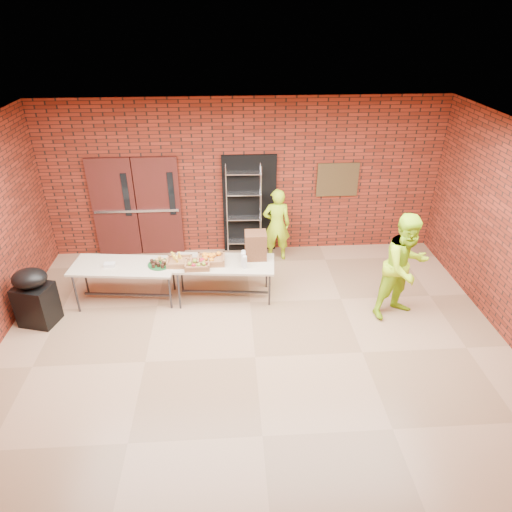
{
  "coord_description": "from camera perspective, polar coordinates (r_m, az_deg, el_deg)",
  "views": [
    {
      "loc": [
        -0.33,
        -5.28,
        4.72
      ],
      "look_at": [
        0.1,
        1.4,
        0.98
      ],
      "focal_mm": 32.0,
      "sensor_mm": 36.0,
      "label": 1
    }
  ],
  "objects": [
    {
      "name": "basket_apples",
      "position": [
        7.87,
        -7.34,
        -1.08
      ],
      "size": [
        0.42,
        0.33,
        0.13
      ],
      "color": "#90613A",
      "rests_on": "table_right"
    },
    {
      "name": "dark_doorway",
      "position": [
        9.49,
        -0.82,
        6.46
      ],
      "size": [
        1.1,
        0.06,
        2.1
      ],
      "primitive_type": "cube",
      "color": "black",
      "rests_on": "room"
    },
    {
      "name": "bronze_plaque",
      "position": [
        9.55,
        10.16,
        9.37
      ],
      "size": [
        0.85,
        0.04,
        0.7
      ],
      "primitive_type": "cube",
      "color": "#402F19",
      "rests_on": "room"
    },
    {
      "name": "room",
      "position": [
        6.14,
        -0.12,
        -1.32
      ],
      "size": [
        8.08,
        7.08,
        3.28
      ],
      "color": "#8A684A",
      "rests_on": "ground"
    },
    {
      "name": "basket_oranges",
      "position": [
        7.99,
        -5.63,
        -0.43
      ],
      "size": [
        0.47,
        0.37,
        0.15
      ],
      "color": "#90613A",
      "rests_on": "table_right"
    },
    {
      "name": "muffin_tray",
      "position": [
        8.05,
        -11.94,
        -0.8
      ],
      "size": [
        0.42,
        0.42,
        0.1
      ],
      "color": "#134A20",
      "rests_on": "table_left"
    },
    {
      "name": "volunteer_woman",
      "position": [
        9.26,
        2.59,
        3.91
      ],
      "size": [
        0.57,
        0.38,
        1.54
      ],
      "primitive_type": "imported",
      "rotation": [
        0.0,
        0.0,
        3.17
      ],
      "color": "#AFEA1A",
      "rests_on": "room"
    },
    {
      "name": "cup_stack_front",
      "position": [
        7.83,
        -1.59,
        -0.42
      ],
      "size": [
        0.08,
        0.08,
        0.24
      ],
      "primitive_type": "cylinder",
      "color": "silver",
      "rests_on": "table_right"
    },
    {
      "name": "basket_bananas",
      "position": [
        8.0,
        -9.54,
        -0.69
      ],
      "size": [
        0.43,
        0.33,
        0.13
      ],
      "color": "#90613A",
      "rests_on": "table_right"
    },
    {
      "name": "table_right",
      "position": [
        8.03,
        -4.05,
        -1.22
      ],
      "size": [
        1.83,
        0.9,
        0.73
      ],
      "rotation": [
        0.0,
        0.0,
        -0.1
      ],
      "color": "tan",
      "rests_on": "room"
    },
    {
      "name": "cup_stack_mid",
      "position": [
        7.77,
        -1.41,
        -0.78
      ],
      "size": [
        0.08,
        0.08,
        0.23
      ],
      "primitive_type": "cylinder",
      "color": "silver",
      "rests_on": "table_right"
    },
    {
      "name": "double_doors",
      "position": [
        9.64,
        -14.64,
        5.88
      ],
      "size": [
        1.78,
        0.12,
        2.1
      ],
      "color": "#421412",
      "rests_on": "room"
    },
    {
      "name": "volunteer_man",
      "position": [
        7.85,
        18.13,
        -1.29
      ],
      "size": [
        1.1,
        0.99,
        1.85
      ],
      "primitive_type": "imported",
      "rotation": [
        0.0,
        0.0,
        0.39
      ],
      "color": "#AFEA1A",
      "rests_on": "room"
    },
    {
      "name": "covered_grill",
      "position": [
        8.3,
        -25.94,
        -4.6
      ],
      "size": [
        0.66,
        0.6,
        1.02
      ],
      "rotation": [
        0.0,
        0.0,
        -0.27
      ],
      "color": "black",
      "rests_on": "room"
    },
    {
      "name": "napkin_box",
      "position": [
        8.23,
        -17.84,
        -1.05
      ],
      "size": [
        0.18,
        0.12,
        0.06
      ],
      "primitive_type": "cube",
      "color": "silver",
      "rests_on": "table_left"
    },
    {
      "name": "wire_rack",
      "position": [
        9.39,
        -1.53,
        5.67
      ],
      "size": [
        0.72,
        0.26,
        1.94
      ],
      "primitive_type": null,
      "rotation": [
        0.0,
        0.0,
        -0.04
      ],
      "color": "silver",
      "rests_on": "room"
    },
    {
      "name": "table_left",
      "position": [
        8.25,
        -16.19,
        -1.45
      ],
      "size": [
        1.85,
        0.93,
        0.73
      ],
      "rotation": [
        0.0,
        0.0,
        -0.11
      ],
      "color": "tan",
      "rests_on": "room"
    },
    {
      "name": "coffee_dispenser",
      "position": [
        8.02,
        -0.04,
        1.33
      ],
      "size": [
        0.37,
        0.33,
        0.49
      ],
      "primitive_type": "cube",
      "color": "brown",
      "rests_on": "table_right"
    },
    {
      "name": "cup_stack_back",
      "position": [
        7.94,
        -1.56,
        -0.07
      ],
      "size": [
        0.08,
        0.08,
        0.23
      ],
      "primitive_type": "cylinder",
      "color": "silver",
      "rests_on": "table_right"
    }
  ]
}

